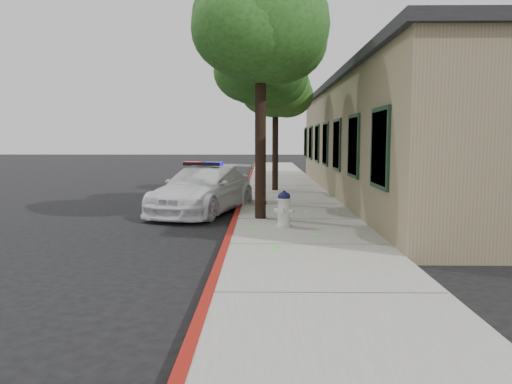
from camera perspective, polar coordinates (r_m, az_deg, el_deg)
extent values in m
plane|color=black|center=(9.56, -3.83, -6.83)|extent=(120.00, 120.00, 0.00)
cube|color=gray|center=(12.49, 4.64, -3.43)|extent=(3.20, 60.00, 0.15)
cube|color=maroon|center=(12.48, -2.44, -3.40)|extent=(0.14, 60.00, 0.16)
cube|color=#89735A|center=(19.22, 18.89, 5.36)|extent=(7.00, 20.00, 4.00)
cube|color=black|center=(19.33, 19.11, 11.66)|extent=(7.30, 20.30, 0.24)
cube|color=black|center=(10.56, 14.02, 4.91)|extent=(0.08, 1.48, 1.68)
cube|color=black|center=(13.50, 11.12, 5.19)|extent=(0.08, 1.48, 1.68)
cube|color=black|center=(16.46, 9.26, 5.37)|extent=(0.08, 1.48, 1.68)
cube|color=black|center=(19.44, 7.96, 5.49)|extent=(0.08, 1.48, 1.68)
cube|color=black|center=(22.42, 7.01, 5.57)|extent=(0.08, 1.48, 1.68)
cube|color=black|center=(25.40, 6.29, 5.64)|extent=(0.08, 1.48, 1.68)
cube|color=black|center=(28.39, 5.71, 5.69)|extent=(0.08, 1.48, 1.68)
imported|color=white|center=(14.47, -6.08, 0.29)|extent=(3.17, 5.05, 1.36)
cube|color=black|center=(14.42, -6.11, 3.23)|extent=(1.23, 0.61, 0.10)
cube|color=red|center=(14.55, -7.27, 3.26)|extent=(0.57, 0.38, 0.11)
cube|color=#130BC9|center=(14.29, -4.93, 3.24)|extent=(0.57, 0.38, 0.11)
cylinder|color=silver|center=(11.39, 3.22, -3.81)|extent=(0.34, 0.34, 0.06)
cylinder|color=silver|center=(11.34, 3.23, -2.29)|extent=(0.28, 0.28, 0.55)
cylinder|color=silver|center=(11.30, 3.24, -0.82)|extent=(0.32, 0.32, 0.04)
ellipsoid|color=#0F1138|center=(11.29, 3.24, -0.52)|extent=(0.29, 0.29, 0.22)
cylinder|color=#0F1138|center=(11.28, 3.24, -0.02)|extent=(0.07, 0.07, 0.06)
cylinder|color=silver|center=(11.39, 2.42, -2.13)|extent=(0.15, 0.14, 0.11)
cylinder|color=silver|center=(11.29, 4.05, -2.21)|extent=(0.15, 0.14, 0.11)
cylinder|color=silver|center=(11.17, 2.96, -2.18)|extent=(0.17, 0.16, 0.14)
cylinder|color=black|center=(12.42, 0.51, 5.75)|extent=(0.28, 0.28, 3.82)
ellipsoid|color=#1A4615|center=(12.73, 0.53, 18.75)|extent=(3.40, 3.40, 2.89)
ellipsoid|color=#1A4615|center=(13.12, 2.46, 16.95)|extent=(2.55, 2.55, 2.16)
ellipsoid|color=#1A4615|center=(12.28, -1.05, 18.21)|extent=(2.65, 2.65, 2.26)
cylinder|color=black|center=(15.37, 0.58, 4.96)|extent=(0.24, 0.24, 3.36)
ellipsoid|color=#204816|center=(15.53, 0.59, 14.21)|extent=(2.82, 2.82, 2.39)
ellipsoid|color=#204816|center=(15.80, 1.82, 13.07)|extent=(2.27, 2.27, 1.93)
ellipsoid|color=#204816|center=(15.29, -0.73, 13.65)|extent=(2.18, 2.18, 1.85)
cylinder|color=black|center=(19.37, 2.22, 4.87)|extent=(0.23, 0.23, 3.15)
ellipsoid|color=#214D18|center=(19.47, 2.25, 11.91)|extent=(2.70, 2.70, 2.30)
ellipsoid|color=#214D18|center=(19.65, 3.54, 11.06)|extent=(2.07, 2.07, 1.76)
ellipsoid|color=#214D18|center=(19.17, 1.47, 11.47)|extent=(2.16, 2.16, 1.84)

